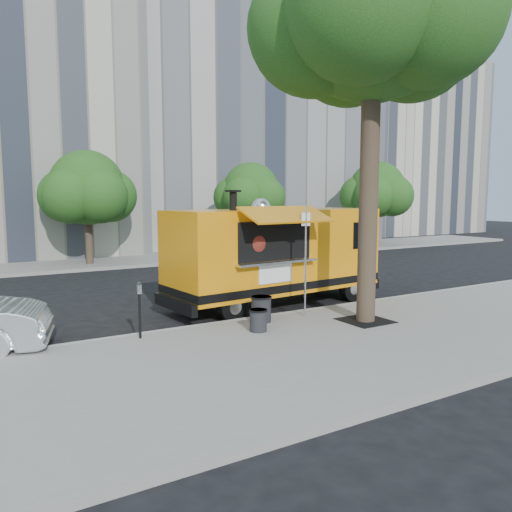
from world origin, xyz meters
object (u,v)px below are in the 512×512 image
(trash_bin_right, at_px, (261,308))
(parking_meter, at_px, (139,303))
(far_tree_b, at_px, (87,188))
(far_tree_d, at_px, (377,190))
(sign_post, at_px, (305,254))
(street_tree, at_px, (374,7))
(food_truck, at_px, (276,252))
(far_tree_c, at_px, (251,191))
(trash_bin_left, at_px, (258,320))

(trash_bin_right, bearing_deg, parking_meter, 177.97)
(far_tree_b, height_order, trash_bin_right, far_tree_b)
(far_tree_d, bearing_deg, sign_post, -139.30)
(street_tree, bearing_deg, food_truck, 100.61)
(far_tree_b, relative_size, parking_meter, 4.12)
(far_tree_c, bearing_deg, trash_bin_left, -119.72)
(far_tree_b, distance_m, trash_bin_right, 14.60)
(street_tree, bearing_deg, sign_post, 130.03)
(food_truck, relative_size, trash_bin_right, 11.00)
(far_tree_d, height_order, sign_post, far_tree_d)
(street_tree, xyz_separation_m, far_tree_c, (5.40, 15.20, -4.30))
(food_truck, height_order, trash_bin_left, food_truck)
(sign_post, height_order, food_truck, food_truck)
(sign_post, xyz_separation_m, trash_bin_right, (-1.35, 0.09, -1.34))
(sign_post, bearing_deg, food_truck, 78.79)
(trash_bin_left, relative_size, trash_bin_right, 0.80)
(food_truck, relative_size, trash_bin_left, 13.70)
(street_tree, xyz_separation_m, sign_post, (-1.05, 1.25, -6.16))
(trash_bin_left, height_order, trash_bin_right, trash_bin_right)
(street_tree, bearing_deg, far_tree_b, 103.08)
(parking_meter, bearing_deg, street_tree, -14.52)
(street_tree, xyz_separation_m, parking_meter, (-5.60, 1.45, -7.03))
(trash_bin_right, bearing_deg, sign_post, -3.66)
(parking_meter, distance_m, trash_bin_right, 3.24)
(far_tree_b, bearing_deg, trash_bin_left, -87.50)
(street_tree, distance_m, food_truck, 7.20)
(sign_post, height_order, trash_bin_right, sign_post)
(far_tree_b, height_order, far_tree_d, far_tree_d)
(far_tree_b, bearing_deg, street_tree, -76.92)
(parking_meter, relative_size, trash_bin_right, 1.99)
(street_tree, bearing_deg, trash_bin_left, 169.00)
(parking_meter, bearing_deg, food_truck, 21.08)
(far_tree_c, bearing_deg, sign_post, -114.81)
(street_tree, distance_m, far_tree_b, 16.45)
(sign_post, bearing_deg, trash_bin_right, 176.34)
(trash_bin_left, bearing_deg, far_tree_b, 92.50)
(far_tree_d, bearing_deg, street_tree, -135.00)
(trash_bin_right, bearing_deg, far_tree_c, 60.64)
(street_tree, bearing_deg, far_tree_c, 70.44)
(far_tree_c, bearing_deg, far_tree_b, 178.09)
(trash_bin_left, bearing_deg, food_truck, 50.31)
(trash_bin_left, bearing_deg, sign_post, 19.62)
(far_tree_d, distance_m, food_truck, 20.17)
(sign_post, distance_m, trash_bin_right, 1.90)
(trash_bin_left, distance_m, trash_bin_right, 0.94)
(far_tree_b, relative_size, food_truck, 0.74)
(street_tree, bearing_deg, parking_meter, 165.48)
(far_tree_c, distance_m, food_truck, 13.44)
(far_tree_d, xyz_separation_m, sign_post, (-16.45, -14.15, -2.04))
(far_tree_c, bearing_deg, parking_meter, -128.66)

